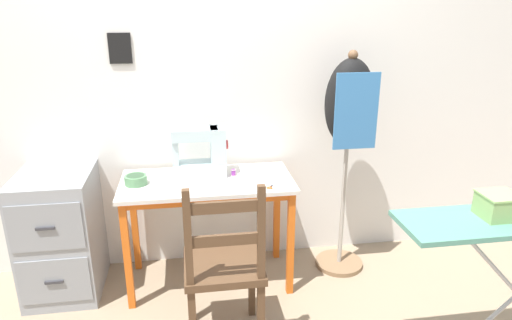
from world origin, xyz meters
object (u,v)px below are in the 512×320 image
Objects in this scene: scissors at (272,186)px; filing_cabinet at (61,233)px; wooden_chair at (224,268)px; dress_form at (349,117)px; thread_spool_near_machine at (233,172)px; storage_box at (498,205)px; fabric_bowl at (136,180)px; sewing_machine at (203,153)px.

filing_cabinet reaches higher than scissors.
wooden_chair is 1.21× the size of filing_cabinet.
thread_spool_near_machine is at bearing 179.19° from dress_form.
wooden_chair is at bearing 163.89° from storage_box.
storage_box is at bearing -69.38° from dress_form.
fabric_bowl is 0.79m from wooden_chair.
dress_form reaches higher than scissors.
storage_box is (2.14, -0.97, 0.48)m from filing_cabinet.
sewing_machine is at bearing 166.82° from thread_spool_near_machine.
dress_form is (0.84, 0.61, 0.60)m from wooden_chair.
storage_box reaches higher than filing_cabinet.
dress_form reaches higher than sewing_machine.
fabric_bowl is at bearing -166.38° from sewing_machine.
dress_form is at bearing -3.36° from sewing_machine.
dress_form is 8.84× the size of storage_box.
thread_spool_near_machine is (-0.20, 0.21, 0.02)m from scissors.
storage_box is (1.67, -0.92, 0.14)m from fabric_bowl.
storage_box is (1.27, -1.01, 0.02)m from sewing_machine.
dress_form is 1.04m from storage_box.
sewing_machine is 0.99m from filing_cabinet.
thread_spool_near_machine is (0.58, 0.05, -0.01)m from fabric_bowl.
fabric_bowl is 0.17× the size of filing_cabinet.
sewing_machine is 8.18× the size of thread_spool_near_machine.
wooden_chair is at bearing -143.83° from dress_form.
scissors is 0.09× the size of dress_form.
fabric_bowl is 1.00× the size of scissors.
sewing_machine reaches higher than fabric_bowl.
sewing_machine is at bearing 2.97° from filing_cabinet.
filing_cabinet is (-0.48, 0.05, -0.34)m from fabric_bowl.
wooden_chair reaches higher than thread_spool_near_machine.
thread_spool_near_machine is 0.69m from wooden_chair.
fabric_bowl is 0.09× the size of dress_form.
wooden_chair reaches higher than fabric_bowl.
wooden_chair is (0.46, -0.57, -0.29)m from fabric_bowl.
dress_form reaches higher than thread_spool_near_machine.
dress_form is (0.52, 0.20, 0.34)m from scissors.
sewing_machine reaches higher than storage_box.
fabric_bowl is 0.59m from filing_cabinet.
storage_box reaches higher than scissors.
dress_form reaches higher than fabric_bowl.
dress_form reaches higher than storage_box.
thread_spool_near_machine is 0.04× the size of wooden_chair.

